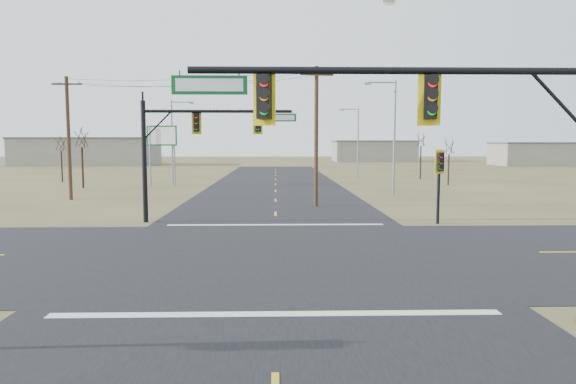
# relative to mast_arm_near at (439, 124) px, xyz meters

# --- Properties ---
(ground) EXTENTS (320.00, 320.00, 0.00)m
(ground) POSITION_rel_mast_arm_near_xyz_m (-3.97, 8.33, -5.01)
(ground) COLOR olive
(ground) RESTS_ON ground
(road_ew) EXTENTS (160.00, 14.00, 0.02)m
(road_ew) POSITION_rel_mast_arm_near_xyz_m (-3.97, 8.33, -5.00)
(road_ew) COLOR black
(road_ew) RESTS_ON ground
(road_ns) EXTENTS (14.00, 160.00, 0.02)m
(road_ns) POSITION_rel_mast_arm_near_xyz_m (-3.97, 8.33, -5.00)
(road_ns) COLOR black
(road_ns) RESTS_ON ground
(stop_bar_near) EXTENTS (12.00, 0.40, 0.01)m
(stop_bar_near) POSITION_rel_mast_arm_near_xyz_m (-3.97, 0.83, -4.98)
(stop_bar_near) COLOR silver
(stop_bar_near) RESTS_ON road_ns
(stop_bar_far) EXTENTS (12.00, 0.40, 0.01)m
(stop_bar_far) POSITION_rel_mast_arm_near_xyz_m (-3.97, 15.83, -4.98)
(stop_bar_far) COLOR silver
(stop_bar_far) RESTS_ON road_ns
(mast_arm_near) EXTENTS (10.34, 0.54, 6.86)m
(mast_arm_near) POSITION_rel_mast_arm_near_xyz_m (0.00, 0.00, 0.00)
(mast_arm_near) COLOR black
(mast_arm_near) RESTS_ON ground
(mast_arm_far) EXTENTS (8.84, 0.55, 6.96)m
(mast_arm_far) POSITION_rel_mast_arm_near_xyz_m (-8.46, 17.14, 0.02)
(mast_arm_far) COLOR black
(mast_arm_far) RESTS_ON ground
(pedestal_signal_ne) EXTENTS (0.62, 0.53, 4.21)m
(pedestal_signal_ne) POSITION_rel_mast_arm_near_xyz_m (5.23, 16.03, -1.91)
(pedestal_signal_ne) COLOR black
(pedestal_signal_ne) RESTS_ON ground
(utility_pole_near) EXTENTS (2.42, 0.58, 9.99)m
(utility_pole_near) POSITION_rel_mast_arm_near_xyz_m (-1.04, 24.43, 0.16)
(utility_pole_near) COLOR #482C1F
(utility_pole_near) RESTS_ON ground
(utility_pole_far) EXTENTS (2.40, 0.28, 9.82)m
(utility_pole_far) POSITION_rel_mast_arm_near_xyz_m (-20.51, 29.23, 0.08)
(utility_pole_far) COLOR #482C1F
(utility_pole_far) RESTS_ON ground
(highway_sign) EXTENTS (3.37, 0.83, 6.44)m
(highway_sign) POSITION_rel_mast_arm_near_xyz_m (-16.11, 42.95, -0.48)
(highway_sign) COLOR slate
(highway_sign) RESTS_ON ground
(streetlight_a) EXTENTS (2.82, 0.38, 10.09)m
(streetlight_a) POSITION_rel_mast_arm_near_xyz_m (6.39, 33.15, 0.66)
(streetlight_a) COLOR slate
(streetlight_a) RESTS_ON ground
(streetlight_b) EXTENTS (2.57, 0.39, 9.16)m
(streetlight_b) POSITION_rel_mast_arm_near_xyz_m (6.57, 54.39, 0.13)
(streetlight_b) COLOR slate
(streetlight_b) RESTS_ON ground
(streetlight_c) EXTENTS (2.59, 0.30, 9.30)m
(streetlight_c) POSITION_rel_mast_arm_near_xyz_m (-15.25, 45.12, 0.21)
(streetlight_c) COLOR slate
(streetlight_c) RESTS_ON ground
(bare_tree_a) EXTENTS (3.27, 3.27, 6.53)m
(bare_tree_a) POSITION_rel_mast_arm_near_xyz_m (-23.64, 40.34, 0.16)
(bare_tree_a) COLOR black
(bare_tree_a) RESTS_ON ground
(bare_tree_b) EXTENTS (2.68, 2.68, 5.71)m
(bare_tree_b) POSITION_rel_mast_arm_near_xyz_m (-29.14, 48.59, -0.44)
(bare_tree_b) COLOR black
(bare_tree_b) RESTS_ON ground
(bare_tree_c) EXTENTS (2.73, 2.73, 5.39)m
(bare_tree_c) POSITION_rel_mast_arm_near_xyz_m (14.89, 43.01, -0.78)
(bare_tree_c) COLOR black
(bare_tree_c) RESTS_ON ground
(bare_tree_d) EXTENTS (3.09, 3.09, 6.32)m
(bare_tree_d) POSITION_rel_mast_arm_near_xyz_m (14.59, 52.79, 0.08)
(bare_tree_d) COLOR black
(bare_tree_d) RESTS_ON ground
(warehouse_left) EXTENTS (28.00, 14.00, 5.50)m
(warehouse_left) POSITION_rel_mast_arm_near_xyz_m (-43.97, 98.33, -2.26)
(warehouse_left) COLOR gray
(warehouse_left) RESTS_ON ground
(warehouse_mid) EXTENTS (20.00, 12.00, 5.00)m
(warehouse_mid) POSITION_rel_mast_arm_near_xyz_m (21.03, 118.33, -2.51)
(warehouse_mid) COLOR gray
(warehouse_mid) RESTS_ON ground
(warehouse_right) EXTENTS (18.00, 10.00, 4.50)m
(warehouse_right) POSITION_rel_mast_arm_near_xyz_m (51.03, 93.33, -2.76)
(warehouse_right) COLOR gray
(warehouse_right) RESTS_ON ground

